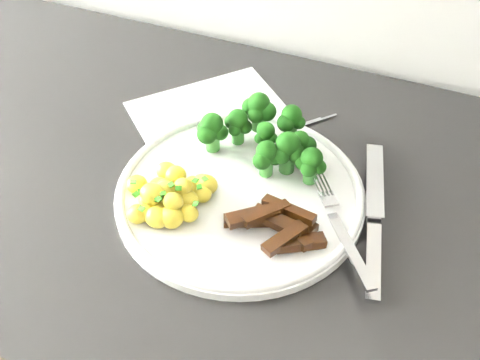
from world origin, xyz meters
name	(u,v)px	position (x,y,z in m)	size (l,w,h in m)	color
recipe_paper	(232,143)	(-0.14, 1.75, 0.90)	(0.35, 0.35, 0.00)	white
plate	(240,193)	(-0.09, 1.66, 0.91)	(0.30, 0.30, 0.02)	white
broccoli	(268,136)	(-0.09, 1.73, 0.94)	(0.17, 0.11, 0.06)	#2B6323
potatoes	(172,195)	(-0.16, 1.62, 0.92)	(0.10, 0.10, 0.04)	yellow
beef_strips	(279,224)	(-0.03, 1.62, 0.92)	(0.12, 0.08, 0.03)	black
fork	(343,232)	(0.04, 1.64, 0.92)	(0.11, 0.15, 0.02)	#B9B9BD
knife	(374,234)	(0.07, 1.66, 0.91)	(0.07, 0.23, 0.03)	#B9B9BD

